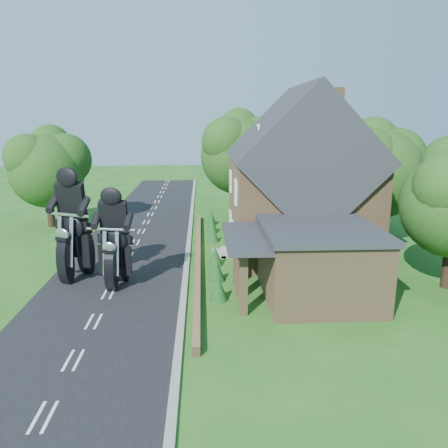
{
  "coord_description": "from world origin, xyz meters",
  "views": [
    {
      "loc": [
        4.57,
        -19.98,
        8.25
      ],
      "look_at": [
        5.73,
        2.52,
        2.8
      ],
      "focal_mm": 35.0,
      "sensor_mm": 36.0,
      "label": 1
    }
  ],
  "objects_px": {
    "garden_wall": "(198,257)",
    "motorcycle_follow": "(76,263)",
    "motorcycle_lead": "(117,272)",
    "house": "(299,185)",
    "annex": "(316,261)"
  },
  "relations": [
    {
      "from": "garden_wall",
      "to": "motorcycle_follow",
      "type": "distance_m",
      "value": 6.98
    },
    {
      "from": "motorcycle_lead",
      "to": "house",
      "type": "bearing_deg",
      "value": -141.87
    },
    {
      "from": "annex",
      "to": "motorcycle_lead",
      "type": "height_order",
      "value": "annex"
    },
    {
      "from": "garden_wall",
      "to": "annex",
      "type": "relative_size",
      "value": 3.12
    },
    {
      "from": "garden_wall",
      "to": "motorcycle_follow",
      "type": "relative_size",
      "value": 11.57
    },
    {
      "from": "garden_wall",
      "to": "motorcycle_follow",
      "type": "bearing_deg",
      "value": -156.06
    },
    {
      "from": "house",
      "to": "annex",
      "type": "relative_size",
      "value": 1.45
    },
    {
      "from": "garden_wall",
      "to": "annex",
      "type": "xyz_separation_m",
      "value": [
        5.57,
        -5.8,
        1.57
      ]
    },
    {
      "from": "motorcycle_follow",
      "to": "garden_wall",
      "type": "bearing_deg",
      "value": -133.12
    },
    {
      "from": "motorcycle_follow",
      "to": "motorcycle_lead",
      "type": "bearing_deg",
      "value": 175.46
    },
    {
      "from": "house",
      "to": "annex",
      "type": "xyz_separation_m",
      "value": [
        -0.62,
        -6.8,
        -2.58
      ]
    },
    {
      "from": "garden_wall",
      "to": "motorcycle_lead",
      "type": "xyz_separation_m",
      "value": [
        -4.03,
        -4.03,
        0.56
      ]
    },
    {
      "from": "annex",
      "to": "motorcycle_lead",
      "type": "distance_m",
      "value": 9.81
    },
    {
      "from": "motorcycle_follow",
      "to": "house",
      "type": "bearing_deg",
      "value": -140.12
    },
    {
      "from": "garden_wall",
      "to": "house",
      "type": "bearing_deg",
      "value": 9.17
    }
  ]
}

